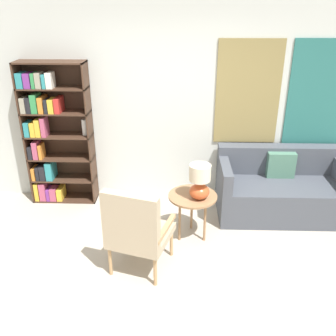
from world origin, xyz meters
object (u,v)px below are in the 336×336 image
object	(u,v)px
couch	(280,190)
side_table	(193,199)
bookshelf	(51,136)
armchair	(136,228)
table_lamp	(200,181)

from	to	relation	value
couch	side_table	xyz separation A→B (m)	(-1.18, -0.61, 0.18)
bookshelf	armchair	world-z (taller)	bookshelf
side_table	table_lamp	distance (m)	0.29
bookshelf	table_lamp	bearing A→B (deg)	-25.60
armchair	side_table	xyz separation A→B (m)	(0.59, 0.67, -0.04)
armchair	side_table	world-z (taller)	armchair
couch	side_table	size ratio (longest dim) A/B	2.87
side_table	table_lamp	bearing A→B (deg)	-43.17
table_lamp	couch	bearing A→B (deg)	31.37
bookshelf	table_lamp	world-z (taller)	bookshelf
armchair	side_table	size ratio (longest dim) A/B	1.74
couch	side_table	distance (m)	1.34
couch	bookshelf	bearing A→B (deg)	175.13
bookshelf	couch	xyz separation A→B (m)	(3.06, -0.26, -0.63)
bookshelf	couch	world-z (taller)	bookshelf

